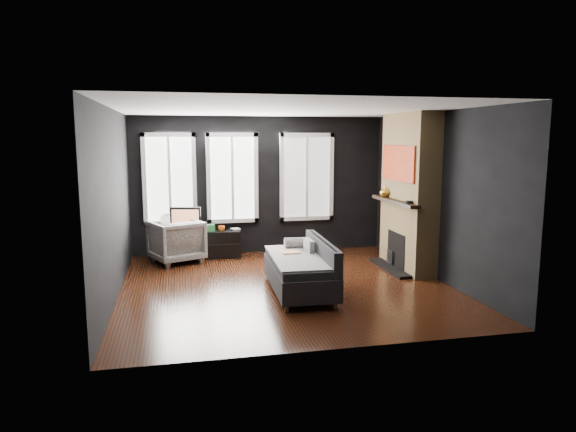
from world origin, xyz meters
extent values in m
plane|color=black|center=(0.00, 0.00, 0.00)|extent=(5.00, 5.00, 0.00)
plane|color=white|center=(0.00, 0.00, 2.70)|extent=(5.00, 5.00, 0.00)
cube|color=black|center=(0.00, 2.50, 1.35)|extent=(5.00, 0.02, 2.70)
cube|color=black|center=(-2.50, 0.00, 1.35)|extent=(0.02, 5.00, 2.70)
cube|color=black|center=(2.50, 0.00, 1.35)|extent=(0.02, 5.00, 2.70)
cube|color=gray|center=(0.34, -0.11, 0.57)|extent=(0.09, 0.34, 0.34)
imported|color=white|center=(-1.66, 1.95, 0.43)|extent=(1.09, 1.06, 0.87)
imported|color=orange|center=(-0.81, 2.14, 0.58)|extent=(0.13, 0.11, 0.13)
imported|color=#C0B596|center=(-0.60, 2.24, 0.62)|extent=(0.15, 0.05, 0.21)
cube|color=#25652F|center=(-1.05, 2.16, 0.58)|extent=(0.25, 0.17, 0.13)
imported|color=gold|center=(2.05, 1.05, 1.32)|extent=(0.20, 0.20, 0.19)
cylinder|color=black|center=(2.05, 0.05, 1.25)|extent=(0.14, 0.14, 0.04)
camera|label=1|loc=(-1.59, -7.57, 2.27)|focal=32.00mm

